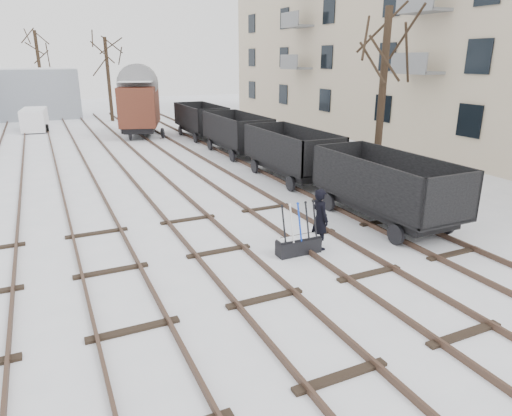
{
  "coord_description": "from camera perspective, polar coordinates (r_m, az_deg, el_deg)",
  "views": [
    {
      "loc": [
        -4.17,
        -8.38,
        5.31
      ],
      "look_at": [
        1.15,
        2.94,
        1.2
      ],
      "focal_mm": 32.0,
      "sensor_mm": 36.0,
      "label": 1
    }
  ],
  "objects": [
    {
      "name": "freight_wagon_b",
      "position": [
        21.02,
        4.4,
        5.93
      ],
      "size": [
        2.22,
        5.55,
        2.27
      ],
      "color": "black",
      "rests_on": "ground"
    },
    {
      "name": "worker",
      "position": [
        13.28,
        8.0,
        -1.36
      ],
      "size": [
        0.46,
        0.68,
        1.82
      ],
      "primitive_type": "imported",
      "rotation": [
        0.0,
        0.0,
        1.6
      ],
      "color": "black",
      "rests_on": "ground"
    },
    {
      "name": "apartment_block",
      "position": [
        33.02,
        23.61,
        21.55
      ],
      "size": [
        10.12,
        45.0,
        16.1
      ],
      "color": "#C6B198",
      "rests_on": "ground"
    },
    {
      "name": "tree_near",
      "position": [
        19.77,
        15.41,
        12.65
      ],
      "size": [
        0.3,
        0.3,
        7.24
      ],
      "primitive_type": "cylinder",
      "color": "black",
      "rests_on": "ground"
    },
    {
      "name": "box_van_wagon",
      "position": [
        34.0,
        -14.35,
        12.49
      ],
      "size": [
        4.06,
        5.63,
        3.87
      ],
      "rotation": [
        0.0,
        0.0,
        -0.3
      ],
      "color": "black",
      "rests_on": "ground"
    },
    {
      "name": "freight_wagon_d",
      "position": [
        32.59,
        -6.88,
        10.23
      ],
      "size": [
        2.22,
        5.55,
        2.27
      ],
      "color": "black",
      "rests_on": "ground"
    },
    {
      "name": "freight_wagon_a",
      "position": [
        15.94,
        15.76,
        1.31
      ],
      "size": [
        2.22,
        5.55,
        2.27
      ],
      "color": "black",
      "rests_on": "ground"
    },
    {
      "name": "ground",
      "position": [
        10.76,
        1.12,
        -11.38
      ],
      "size": [
        120.0,
        120.0,
        0.0
      ],
      "primitive_type": "plane",
      "color": "white",
      "rests_on": "ground"
    },
    {
      "name": "panel_van",
      "position": [
        39.37,
        -25.93,
        9.94
      ],
      "size": [
        2.06,
        3.99,
        1.69
      ],
      "rotation": [
        0.0,
        0.0,
        -0.11
      ],
      "color": "white",
      "rests_on": "ground"
    },
    {
      "name": "tree_far_right",
      "position": [
        43.08,
        -17.93,
        14.98
      ],
      "size": [
        0.3,
        0.3,
        7.06
      ],
      "primitive_type": "cylinder",
      "color": "black",
      "rests_on": "ground"
    },
    {
      "name": "tree_far_left",
      "position": [
        49.23,
        -25.34,
        14.88
      ],
      "size": [
        0.3,
        0.3,
        7.79
      ],
      "primitive_type": "cylinder",
      "color": "black",
      "rests_on": "ground"
    },
    {
      "name": "ground_frame",
      "position": [
        13.05,
        5.34,
        -4.55
      ],
      "size": [
        1.3,
        0.42,
        1.49
      ],
      "rotation": [
        0.0,
        0.0,
        0.0
      ],
      "color": "black",
      "rests_on": "ground"
    },
    {
      "name": "tracks",
      "position": [
        23.05,
        -14.15,
        4.5
      ],
      "size": [
        13.9,
        52.0,
        0.16
      ],
      "color": "black",
      "rests_on": "ground"
    },
    {
      "name": "shed_right",
      "position": [
        48.48,
        -25.63,
        12.85
      ],
      "size": [
        7.0,
        6.0,
        4.5
      ],
      "color": "#939AA6",
      "rests_on": "ground"
    },
    {
      "name": "freight_wagon_c",
      "position": [
        26.67,
        -2.44,
        8.58
      ],
      "size": [
        2.22,
        5.55,
        2.27
      ],
      "color": "black",
      "rests_on": "ground"
    }
  ]
}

